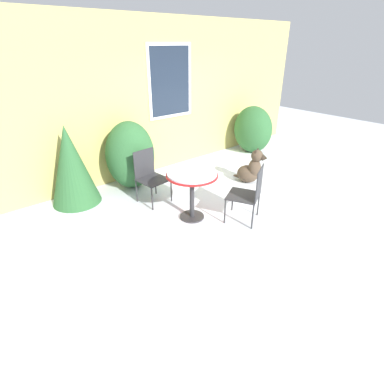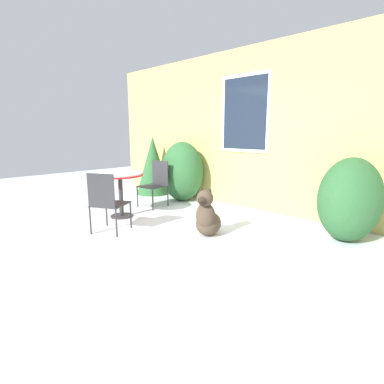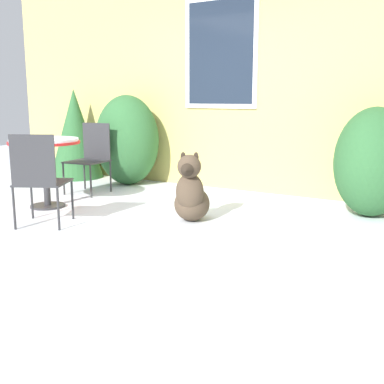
{
  "view_description": "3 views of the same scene",
  "coord_description": "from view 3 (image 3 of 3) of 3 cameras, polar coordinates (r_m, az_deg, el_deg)",
  "views": [
    {
      "loc": [
        -3.98,
        -3.24,
        2.61
      ],
      "look_at": [
        -1.24,
        0.04,
        0.47
      ],
      "focal_mm": 28.0,
      "sensor_mm": 36.0,
      "label": 1
    },
    {
      "loc": [
        3.35,
        -2.87,
        1.52
      ],
      "look_at": [
        0.0,
        0.6,
        0.55
      ],
      "focal_mm": 28.0,
      "sensor_mm": 36.0,
      "label": 2
    },
    {
      "loc": [
        3.11,
        -3.82,
        1.28
      ],
      "look_at": [
        0.55,
        0.39,
        0.3
      ],
      "focal_mm": 45.0,
      "sensor_mm": 36.0,
      "label": 3
    }
  ],
  "objects": [
    {
      "name": "ground_plane",
      "position": [
        5.09,
        -7.56,
        -3.47
      ],
      "size": [
        16.0,
        16.0,
        0.0
      ],
      "primitive_type": "plane",
      "color": "silver"
    },
    {
      "name": "shrub_left",
      "position": [
        7.17,
        -7.68,
        6.1
      ],
      "size": [
        0.94,
        0.9,
        1.31
      ],
      "color": "#2D6033",
      "rests_on": "ground_plane"
    },
    {
      "name": "dog",
      "position": [
        4.97,
        -0.12,
        -0.39
      ],
      "size": [
        0.51,
        0.67,
        0.74
      ],
      "rotation": [
        0.0,
        0.0,
        0.38
      ],
      "color": "#4C3D2D",
      "rests_on": "ground_plane"
    },
    {
      "name": "patio_chair_far_side",
      "position": [
        4.98,
        -17.65,
        1.73
      ],
      "size": [
        0.64,
        0.64,
        0.93
      ],
      "rotation": [
        0.0,
        0.0,
        3.62
      ],
      "color": "#2D2D30",
      "rests_on": "ground_plane"
    },
    {
      "name": "patio_chair_near_table",
      "position": [
        6.66,
        -11.92,
        4.28
      ],
      "size": [
        0.52,
        0.52,
        0.93
      ],
      "rotation": [
        0.0,
        0.0,
        0.11
      ],
      "color": "#2D2D30",
      "rests_on": "ground_plane"
    },
    {
      "name": "patio_table",
      "position": [
        5.85,
        -17.07,
        4.78
      ],
      "size": [
        0.81,
        0.81,
        0.81
      ],
      "color": "#2D2D30",
      "rests_on": "ground_plane"
    },
    {
      "name": "shrub_middle",
      "position": [
        5.55,
        20.72,
        3.35
      ],
      "size": [
        0.82,
        1.05,
        1.18
      ],
      "color": "#2D6033",
      "rests_on": "ground_plane"
    },
    {
      "name": "evergreen_bush",
      "position": [
        7.96,
        -13.67,
        6.73
      ],
      "size": [
        0.85,
        0.85,
        1.41
      ],
      "color": "#2D6033",
      "rests_on": "ground_plane"
    },
    {
      "name": "house_wall",
      "position": [
        6.78,
        4.11,
        13.58
      ],
      "size": [
        8.0,
        0.1,
        3.1
      ],
      "color": "tan",
      "rests_on": "ground_plane"
    }
  ]
}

